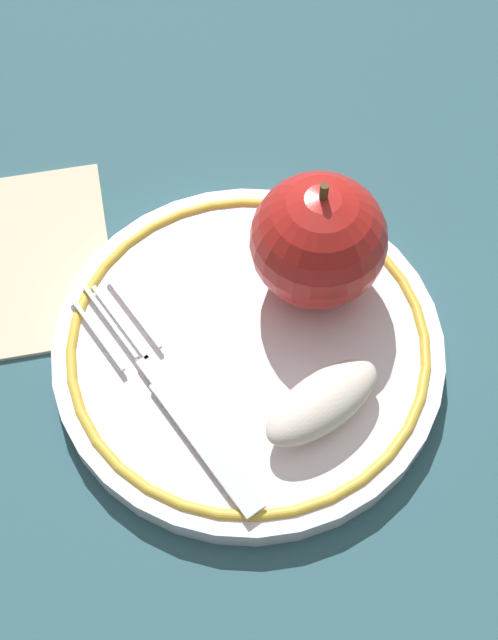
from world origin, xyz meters
TOP-DOWN VIEW (x-y plane):
  - ground_plane at (0.00, 0.00)m, footprint 2.00×2.00m
  - plate at (-0.00, -0.02)m, footprint 0.22×0.22m
  - apple_red_whole at (-0.05, 0.01)m, footprint 0.08×0.08m
  - apple_slice_front at (0.04, 0.03)m, footprint 0.07×0.07m
  - fork at (0.04, -0.05)m, footprint 0.13×0.13m
  - napkin_folded at (-0.04, -0.18)m, footprint 0.17×0.17m

SIDE VIEW (x-z plane):
  - ground_plane at x=0.00m, z-range 0.00..0.00m
  - napkin_folded at x=-0.04m, z-range 0.00..0.01m
  - plate at x=0.00m, z-range 0.00..0.02m
  - fork at x=0.04m, z-range 0.02..0.02m
  - apple_slice_front at x=0.04m, z-range 0.02..0.04m
  - apple_red_whole at x=-0.05m, z-range 0.01..0.10m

